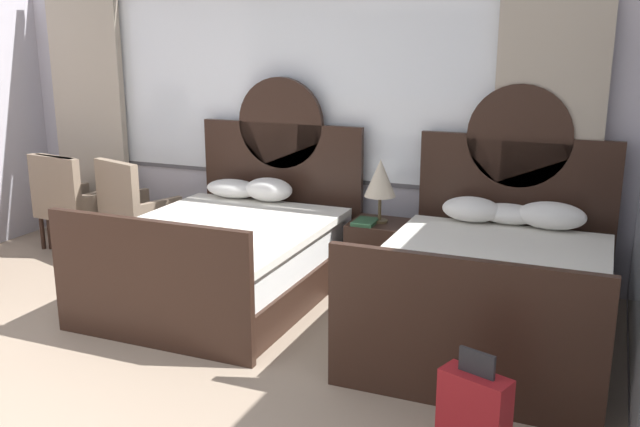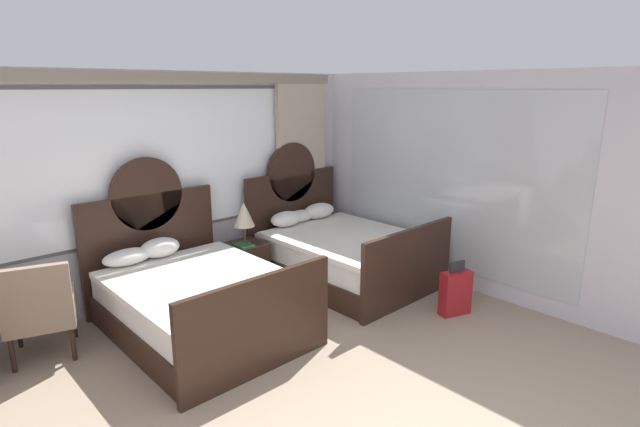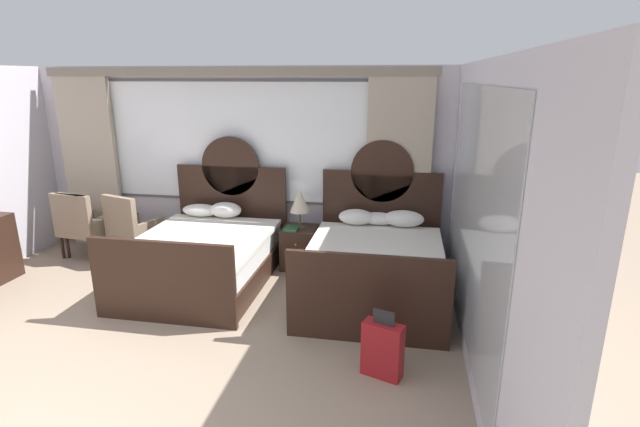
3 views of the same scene
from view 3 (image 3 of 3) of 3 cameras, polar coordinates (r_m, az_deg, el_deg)
name	(u,v)px [view 3 (image 3 of 3)]	position (r m, az deg, el deg)	size (l,w,h in m)	color
wall_back_window	(237,158)	(6.97, -9.93, 6.65)	(6.06, 0.22, 2.70)	silver
wall_right_mirror	(481,222)	(4.28, 18.90, -1.03)	(0.08, 4.85, 2.70)	silver
bed_near_window	(206,254)	(6.25, -13.61, -4.77)	(1.62, 2.18, 1.75)	black
bed_near_mirror	(375,265)	(5.76, 6.64, -6.17)	(1.62, 2.18, 1.75)	black
nightstand_between_beds	(300,247)	(6.54, -2.47, -4.11)	(0.46, 0.49, 0.57)	black
table_lamp_on_nightstand	(300,201)	(6.34, -2.46, 1.54)	(0.27, 0.27, 0.54)	brown
book_on_nightstand	(292,228)	(6.38, -3.43, -1.79)	(0.18, 0.26, 0.03)	#285133
armchair_by_window_left	(131,226)	(7.24, -21.83, -1.43)	(0.75, 0.75, 0.98)	#84705B
armchair_by_window_centre	(86,224)	(7.63, -26.37, -1.09)	(0.70, 0.70, 0.98)	#84705B
armchair_by_window_right	(81,223)	(7.68, -26.86, -1.06)	(0.65, 0.65, 0.98)	#84705B
suitcase_on_floor	(383,349)	(4.33, 7.55, -15.94)	(0.39, 0.26, 0.63)	maroon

